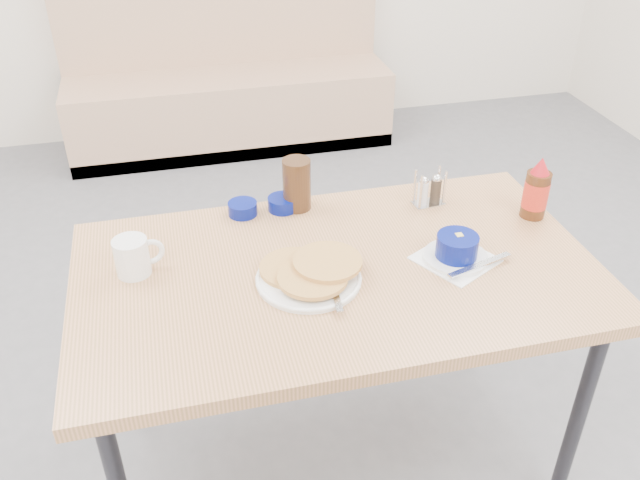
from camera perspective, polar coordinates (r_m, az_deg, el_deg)
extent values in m
cube|color=tan|center=(4.22, -7.54, 10.88)|extent=(1.90, 0.55, 0.45)
cube|color=tan|center=(4.27, -8.45, 18.10)|extent=(1.90, 0.12, 1.00)
cube|color=#2D2D33|center=(4.30, -7.36, 8.60)|extent=(1.90, 0.55, 0.08)
cube|color=tan|center=(1.83, 1.49, -2.90)|extent=(1.40, 0.80, 0.04)
cylinder|color=#2D2D33|center=(2.10, 20.90, -13.78)|extent=(0.04, 0.04, 0.72)
cylinder|color=#2D2D33|center=(2.28, -16.20, -8.07)|extent=(0.04, 0.04, 0.72)
cylinder|color=#2D2D33|center=(2.49, 13.32, -3.62)|extent=(0.04, 0.04, 0.72)
cylinder|color=white|center=(1.77, -0.96, -3.29)|extent=(0.28, 0.28, 0.01)
cylinder|color=#EBA858|center=(1.79, -2.22, -2.36)|extent=(0.18, 0.18, 0.01)
cylinder|color=#EBA858|center=(1.73, -0.64, -3.17)|extent=(0.18, 0.18, 0.01)
cylinder|color=#EBA858|center=(1.77, 0.64, -1.84)|extent=(0.18, 0.18, 0.01)
cube|color=silver|center=(1.69, 1.37, -4.78)|extent=(0.03, 0.12, 0.00)
cylinder|color=white|center=(1.84, -15.56, -1.38)|extent=(0.09, 0.09, 0.10)
cylinder|color=black|center=(1.81, -15.78, -0.18)|extent=(0.08, 0.08, 0.00)
torus|color=white|center=(1.84, -14.07, -0.98)|extent=(0.08, 0.03, 0.08)
cube|color=white|center=(1.89, 11.32, -1.59)|extent=(0.25, 0.25, 0.00)
cylinder|color=white|center=(1.88, 11.35, -1.41)|extent=(0.18, 0.18, 0.01)
cylinder|color=#040F66|center=(1.86, 11.47, -0.50)|extent=(0.11, 0.11, 0.06)
cylinder|color=white|center=(1.85, 11.55, 0.14)|extent=(0.10, 0.10, 0.01)
cube|color=#F4DB60|center=(1.85, 11.65, 0.36)|extent=(0.02, 0.02, 0.01)
cube|color=silver|center=(1.85, 13.32, -2.04)|extent=(0.20, 0.08, 0.01)
cylinder|color=#040F66|center=(2.06, -6.53, 2.65)|extent=(0.09, 0.09, 0.04)
cylinder|color=#040F66|center=(2.07, -3.17, 3.09)|extent=(0.09, 0.09, 0.04)
cylinder|color=#392212|center=(2.05, -1.97, 4.71)|extent=(0.10, 0.10, 0.16)
cube|color=silver|center=(2.13, 9.08, 3.09)|extent=(0.10, 0.07, 0.00)
cylinder|color=silver|center=(2.07, 8.50, 4.01)|extent=(0.01, 0.01, 0.11)
cylinder|color=silver|center=(2.11, 10.45, 4.36)|extent=(0.01, 0.01, 0.11)
cylinder|color=silver|center=(2.10, 7.99, 4.52)|extent=(0.01, 0.01, 0.11)
cylinder|color=silver|center=(2.14, 9.93, 4.86)|extent=(0.01, 0.01, 0.11)
cylinder|color=silver|center=(2.10, 8.64, 3.93)|extent=(0.03, 0.03, 0.08)
cylinder|color=#3F3326|center=(2.12, 9.71, 4.12)|extent=(0.03, 0.03, 0.08)
cylinder|color=#47230F|center=(2.11, 17.70, 3.65)|extent=(0.07, 0.07, 0.14)
cylinder|color=#EB3F1B|center=(2.11, 17.71, 3.71)|extent=(0.07, 0.07, 0.08)
cone|color=red|center=(2.06, 18.15, 5.98)|extent=(0.06, 0.06, 0.05)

